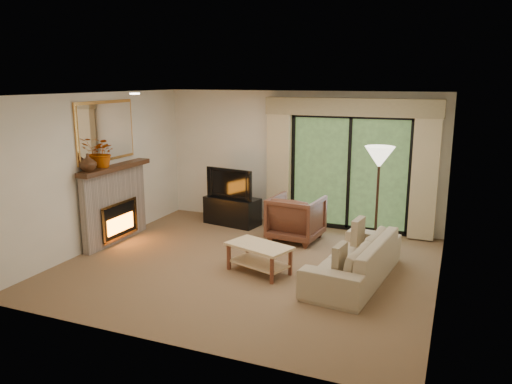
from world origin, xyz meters
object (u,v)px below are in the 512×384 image
at_px(media_console, 232,211).
at_px(sofa, 354,258).
at_px(coffee_table, 259,258).
at_px(armchair, 296,218).

height_order(media_console, sofa, sofa).
bearing_deg(media_console, coffee_table, -46.44).
xyz_separation_m(media_console, sofa, (2.79, -1.88, 0.04)).
xyz_separation_m(armchair, sofa, (1.32, -1.42, -0.09)).
height_order(media_console, armchair, armchair).
distance_m(armchair, sofa, 1.94).
height_order(armchair, coffee_table, armchair).
bearing_deg(sofa, media_console, -117.36).
xyz_separation_m(sofa, coffee_table, (-1.35, -0.27, -0.10)).
xyz_separation_m(armchair, coffee_table, (-0.03, -1.68, -0.19)).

